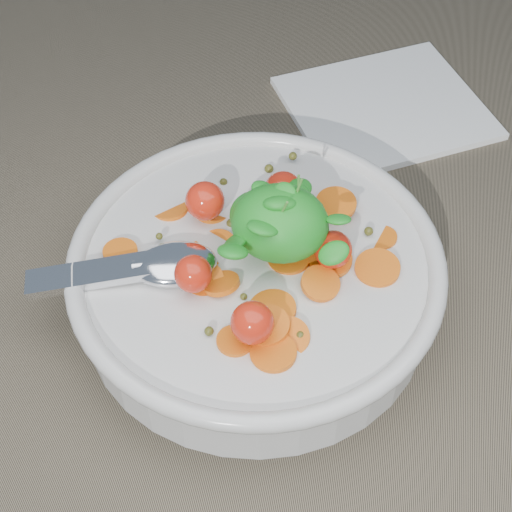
# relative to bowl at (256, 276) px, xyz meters

# --- Properties ---
(ground) EXTENTS (6.00, 6.00, 0.00)m
(ground) POSITION_rel_bowl_xyz_m (0.01, -0.01, -0.03)
(ground) COLOR #716650
(ground) RESTS_ON ground
(bowl) EXTENTS (0.29, 0.27, 0.11)m
(bowl) POSITION_rel_bowl_xyz_m (0.00, 0.00, 0.00)
(bowl) COLOR silver
(bowl) RESTS_ON ground
(napkin) EXTENTS (0.23, 0.22, 0.01)m
(napkin) POSITION_rel_bowl_xyz_m (0.08, 0.24, -0.03)
(napkin) COLOR white
(napkin) RESTS_ON ground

